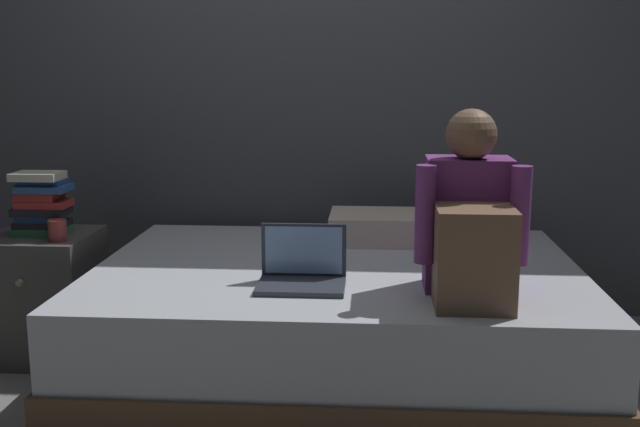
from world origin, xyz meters
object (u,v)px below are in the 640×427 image
bed (337,320)px  laptop (302,271)px  book_stack (42,204)px  person_sitting (470,226)px  nightstand (45,295)px  mug (57,230)px  pillow (390,227)px

bed → laptop: 0.45m
bed → book_stack: 1.37m
person_sitting → nightstand: bearing=164.1°
bed → person_sitting: size_ratio=3.05×
nightstand → book_stack: 0.41m
bed → laptop: laptop is taller
bed → mug: 1.23m
bed → nightstand: 1.31m
person_sitting → pillow: person_sitting is taller
person_sitting → pillow: 0.91m
laptop → person_sitting: bearing=-7.6°
nightstand → person_sitting: (1.78, -0.51, 0.45)m
laptop → nightstand: bearing=160.2°
bed → mug: bearing=-179.4°
person_sitting → mug: person_sitting is taller
nightstand → pillow: (1.52, 0.34, 0.26)m
bed → laptop: bearing=-109.9°
mug → nightstand: bearing=137.3°
pillow → book_stack: book_stack is taller
person_sitting → laptop: person_sitting is taller
nightstand → book_stack: size_ratio=2.02×
laptop → book_stack: book_stack is taller
laptop → book_stack: 1.25m
bed → laptop: (-0.12, -0.32, 0.29)m
nightstand → laptop: 1.28m
person_sitting → laptop: size_ratio=2.05×
person_sitting → book_stack: bearing=164.1°
person_sitting → book_stack: size_ratio=2.39×
person_sitting → book_stack: person_sitting is taller
pillow → book_stack: (-1.51, -0.34, 0.15)m
laptop → mug: size_ratio=3.56×
laptop → book_stack: size_ratio=1.17×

